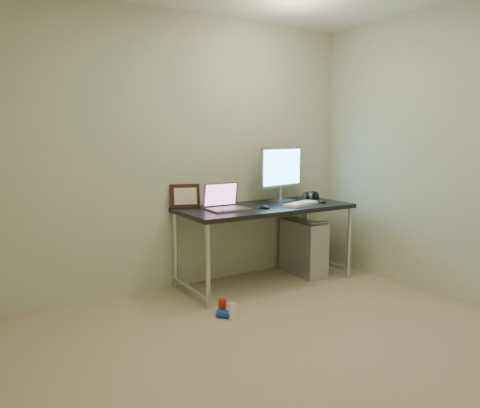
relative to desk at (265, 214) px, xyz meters
name	(u,v)px	position (x,y,z in m)	size (l,w,h in m)	color
floor	(307,355)	(-0.63, -1.39, -0.67)	(3.50, 3.50, 0.00)	tan
wall_back	(187,153)	(-0.63, 0.36, 0.58)	(3.50, 0.02, 2.50)	beige
wall_right	(478,155)	(1.12, -1.39, 0.58)	(0.02, 3.50, 2.50)	beige
desk	(265,214)	(0.00, 0.00, 0.00)	(1.66, 0.73, 0.75)	black
tower_computer	(303,248)	(0.50, 0.02, -0.40)	(0.25, 0.54, 0.58)	#A7A7AC
cable_a	(283,231)	(0.45, 0.31, -0.27)	(0.01, 0.01, 0.70)	black
cable_b	(290,233)	(0.54, 0.29, -0.29)	(0.01, 0.01, 0.72)	black
can_red	(222,307)	(-0.75, -0.48, -0.62)	(0.06, 0.06, 0.12)	#AF2210
can_white	(232,311)	(-0.73, -0.61, -0.61)	(0.07, 0.07, 0.13)	white
can_blue	(224,314)	(-0.78, -0.56, -0.64)	(0.06, 0.06, 0.11)	#173DA6
laptop	(225,203)	(-0.44, 0.01, 0.13)	(0.35, 0.29, 0.24)	#9F9FA5
monitor	(281,170)	(0.32, 0.18, 0.40)	(0.58, 0.21, 0.55)	#9F9FA5
keyboard	(301,204)	(0.31, -0.15, 0.09)	(0.41, 0.13, 0.02)	white
mouse_right	(323,201)	(0.60, -0.13, 0.09)	(0.07, 0.11, 0.04)	black
mouse_left	(264,207)	(-0.10, -0.13, 0.09)	(0.07, 0.11, 0.04)	black
headphones	(311,197)	(0.67, 0.13, 0.10)	(0.17, 0.10, 0.10)	black
picture_frame	(185,196)	(-0.69, 0.29, 0.18)	(0.27, 0.03, 0.22)	black
webcam	(215,196)	(-0.41, 0.24, 0.17)	(0.05, 0.04, 0.13)	silver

